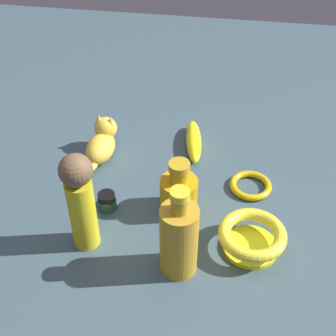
{
  "coord_description": "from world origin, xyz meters",
  "views": [
    {
      "loc": [
        -0.78,
        -0.12,
        0.76
      ],
      "look_at": [
        0.0,
        0.0,
        0.07
      ],
      "focal_mm": 50.58,
      "sensor_mm": 36.0,
      "label": 1
    }
  ],
  "objects": [
    {
      "name": "bottle_tall",
      "position": [
        -0.21,
        -0.05,
        0.09
      ],
      "size": [
        0.07,
        0.07,
        0.21
      ],
      "color": "#B58922",
      "rests_on": "ground"
    },
    {
      "name": "cat_figurine",
      "position": [
        0.11,
        0.18,
        0.04
      ],
      "size": [
        0.15,
        0.08,
        0.1
      ],
      "color": "yellow",
      "rests_on": "ground"
    },
    {
      "name": "bangle",
      "position": [
        0.04,
        -0.19,
        0.01
      ],
      "size": [
        0.1,
        0.1,
        0.02
      ],
      "primitive_type": "torus",
      "color": "gold",
      "rests_on": "ground"
    },
    {
      "name": "person_figure_adult",
      "position": [
        -0.17,
        0.14,
        0.12
      ],
      "size": [
        0.07,
        0.07,
        0.23
      ],
      "color": "gold",
      "rests_on": "ground"
    },
    {
      "name": "nail_polish_jar",
      "position": [
        -0.07,
        0.13,
        0.02
      ],
      "size": [
        0.04,
        0.04,
        0.04
      ],
      "color": "#245035",
      "rests_on": "ground"
    },
    {
      "name": "bottle_short",
      "position": [
        -0.05,
        -0.03,
        0.05
      ],
      "size": [
        0.08,
        0.08,
        0.13
      ],
      "color": "#C28E0E",
      "rests_on": "ground"
    },
    {
      "name": "banana",
      "position": [
        0.18,
        -0.04,
        0.02
      ],
      "size": [
        0.17,
        0.06,
        0.04
      ],
      "primitive_type": "ellipsoid",
      "rotation": [
        0.0,
        0.0,
        3.3
      ],
      "color": "yellow",
      "rests_on": "ground"
    },
    {
      "name": "bowl",
      "position": [
        -0.14,
        -0.19,
        0.03
      ],
      "size": [
        0.14,
        0.14,
        0.06
      ],
      "color": "yellow",
      "rests_on": "ground"
    },
    {
      "name": "ground",
      "position": [
        0.0,
        0.0,
        0.0
      ],
      "size": [
        2.0,
        2.0,
        0.0
      ],
      "primitive_type": "plane",
      "color": "#384C56"
    }
  ]
}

